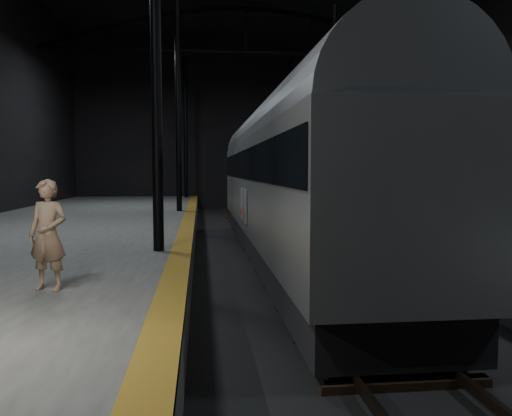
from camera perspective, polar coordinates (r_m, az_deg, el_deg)
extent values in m
plane|color=black|center=(16.84, 3.22, -5.83)|extent=(44.00, 44.00, 0.00)
cube|color=#494947|center=(17.20, -22.32, -4.26)|extent=(9.00, 43.80, 1.00)
cube|color=#494947|center=(19.46, 25.61, -3.39)|extent=(9.00, 43.80, 1.00)
cube|color=#99681B|center=(16.47, -8.00, -2.57)|extent=(0.50, 43.80, 0.01)
cube|color=#3F3328|center=(16.71, 0.78, -5.32)|extent=(0.08, 43.00, 0.14)
cube|color=#3F3328|center=(16.94, 5.63, -5.20)|extent=(0.08, 43.00, 0.14)
cube|color=black|center=(16.83, 3.22, -5.63)|extent=(2.40, 42.00, 0.12)
cylinder|color=black|center=(12.75, -11.39, 17.98)|extent=(0.26, 0.26, 10.00)
cylinder|color=black|center=(14.30, 22.07, 16.24)|extent=(0.26, 0.26, 10.00)
cylinder|color=black|center=(24.55, -8.89, 11.38)|extent=(0.26, 0.26, 10.00)
cylinder|color=black|center=(25.39, 8.85, 11.15)|extent=(0.26, 0.26, 10.00)
cylinder|color=black|center=(36.48, -8.05, 9.08)|extent=(0.26, 0.26, 10.00)
cylinder|color=black|center=(37.05, 3.93, 9.04)|extent=(0.26, 0.26, 10.00)
cube|color=black|center=(31.26, -1.16, 17.35)|extent=(23.60, 0.15, 0.18)
cube|color=#919398|center=(16.02, 3.59, 2.54)|extent=(2.81, 19.40, 2.91)
cube|color=black|center=(16.18, 3.56, -3.92)|extent=(2.57, 19.01, 0.82)
cube|color=black|center=(16.01, 3.61, 4.97)|extent=(2.87, 19.11, 0.87)
cylinder|color=slate|center=(16.04, 3.62, 7.75)|extent=(2.76, 19.21, 2.76)
cube|color=black|center=(9.78, 10.55, -11.69)|extent=(1.75, 2.13, 0.34)
cube|color=black|center=(22.89, 0.64, -2.38)|extent=(1.75, 2.13, 0.34)
cube|color=silver|center=(14.90, -1.22, 0.17)|extent=(0.04, 0.73, 1.02)
cube|color=silver|center=(16.06, -1.59, 0.48)|extent=(0.04, 0.73, 1.02)
cylinder|color=red|center=(15.09, -1.35, -0.70)|extent=(0.03, 0.25, 0.25)
cylinder|color=red|center=(16.25, -1.71, -0.34)|extent=(0.03, 0.25, 0.25)
imported|color=#94755A|center=(8.89, -22.68, -2.86)|extent=(0.77, 0.62, 1.83)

